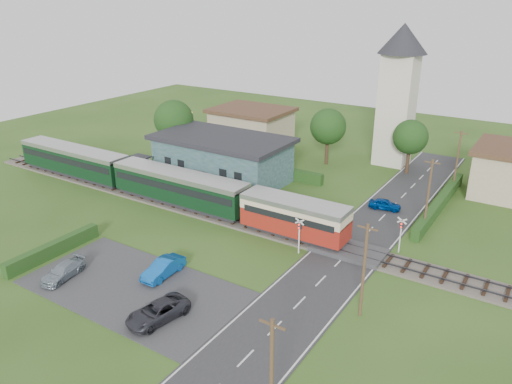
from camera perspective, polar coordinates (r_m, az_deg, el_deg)
The scene contains 31 objects.
ground at distance 46.63m, azimuth -1.86°, elevation -4.76°, with size 120.00×120.00×0.00m, color #2D4C19.
railway_track at distance 48.07m, azimuth -0.51°, elevation -3.75°, with size 76.00×3.20×0.49m.
road at distance 42.40m, azimuth 9.48°, elevation -7.91°, with size 6.00×70.00×0.05m, color #28282B.
car_park at distance 39.58m, azimuth -13.74°, elevation -10.58°, with size 17.00×9.00×0.08m, color #333335.
crossing_deck at distance 43.94m, azimuth 10.55°, elevation -6.57°, with size 6.20×3.40×0.45m, color #333335.
platform at distance 55.90m, azimuth -7.32°, elevation -0.05°, with size 30.00×3.00×0.45m, color gray.
equipment_hut at distance 60.57m, azimuth -13.25°, elevation 2.80°, with size 2.30×2.30×2.55m.
station_building at distance 59.34m, azimuth -3.88°, elevation 3.91°, with size 16.00×9.00×5.30m.
train at distance 54.35m, azimuth -11.30°, elevation 1.26°, with size 43.20×2.90×3.40m.
church_tower at distance 65.94m, azimuth 16.00°, elevation 11.68°, with size 6.00×6.00×17.60m.
house_west at distance 73.11m, azimuth -0.52°, elevation 7.46°, with size 10.80×8.80×5.50m.
hedge_carpark at distance 45.98m, azimuth -22.16°, elevation -6.06°, with size 0.80×9.00×1.20m, color #193814.
hedge_roadside at distance 55.05m, azimuth 20.28°, elevation -1.21°, with size 0.80×18.00×1.20m, color #193814.
hedge_station at distance 63.46m, azimuth -1.42°, elevation 3.21°, with size 22.00×0.80×1.30m, color #193814.
tree_a at distance 66.99m, azimuth -9.37°, elevation 8.13°, with size 5.20×5.20×8.00m.
tree_b at distance 64.79m, azimuth 8.24°, elevation 7.40°, with size 4.60×4.60×7.34m.
tree_c at distance 63.47m, azimuth 17.24°, elevation 6.01°, with size 4.20×4.20×6.78m.
utility_pole_a at distance 25.53m, azimuth 1.79°, elevation -20.47°, with size 1.40×0.22×7.00m.
utility_pole_b at distance 34.46m, azimuth 12.23°, elevation -8.67°, with size 1.40×0.22×7.00m.
utility_pole_c at distance 48.48m, azimuth 19.08°, elevation -0.25°, with size 1.40×0.22×7.00m.
utility_pole_d at distance 59.65m, azimuth 22.01°, elevation 3.38°, with size 1.40×0.22×7.00m.
crossing_signal_near at distance 42.41m, azimuth 4.97°, elevation -4.43°, with size 0.84×0.28×3.28m.
crossing_signal_far at distance 44.15m, azimuth 16.24°, elevation -4.18°, with size 0.84×0.28×3.28m.
streetlamp_west at distance 73.21m, azimuth -7.32°, elevation 7.51°, with size 0.30×0.30×5.15m.
streetlamp_east at distance 64.31m, azimuth 24.42°, elevation 3.72°, with size 0.30×0.30×5.15m.
car_on_road at distance 53.07m, azimuth 14.52°, elevation -1.37°, with size 1.30×3.23×1.10m, color navy.
car_park_blue at distance 40.24m, azimuth -10.54°, elevation -8.54°, with size 1.41×4.03×1.33m, color #0C51A6.
car_park_silver at distance 42.15m, azimuth -21.20°, elevation -8.43°, with size 1.58×3.89×1.13m, color gray.
car_park_dark at distance 35.41m, azimuth -11.17°, elevation -13.26°, with size 2.09×4.53×1.26m, color #292931.
pedestrian_near at distance 50.91m, azimuth -0.60°, elevation -0.69°, with size 0.67×0.44×1.85m, color gray.
pedestrian_far at distance 59.79m, azimuth -13.17°, elevation 2.01°, with size 0.74×0.58×1.52m, color gray.
Camera 1 is at (23.77, -34.33, 20.75)m, focal length 35.00 mm.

